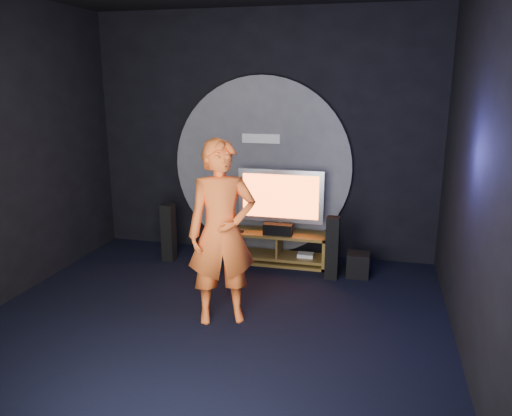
{
  "coord_description": "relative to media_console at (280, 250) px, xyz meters",
  "views": [
    {
      "loc": [
        1.64,
        -4.54,
        2.54
      ],
      "look_at": [
        0.26,
        1.05,
        1.05
      ],
      "focal_mm": 35.0,
      "sensor_mm": 36.0,
      "label": 1
    }
  ],
  "objects": [
    {
      "name": "right_wall",
      "position": [
        2.14,
        -2.05,
        1.55
      ],
      "size": [
        0.04,
        5.0,
        3.5
      ],
      "primitive_type": "cube",
      "color": "black",
      "rests_on": "ground"
    },
    {
      "name": "media_console",
      "position": [
        0.0,
        0.0,
        0.0
      ],
      "size": [
        1.34,
        0.45,
        0.45
      ],
      "color": "brown",
      "rests_on": "ground"
    },
    {
      "name": "back_wall",
      "position": [
        -0.36,
        0.45,
        1.55
      ],
      "size": [
        5.0,
        0.04,
        3.5
      ],
      "primitive_type": "cube",
      "color": "black",
      "rests_on": "ground"
    },
    {
      "name": "center_speaker",
      "position": [
        -0.01,
        -0.1,
        0.33
      ],
      "size": [
        0.4,
        0.15,
        0.15
      ],
      "primitive_type": "cube",
      "color": "black",
      "rests_on": "media_console"
    },
    {
      "name": "subwoofer",
      "position": [
        1.11,
        -0.24,
        -0.04
      ],
      "size": [
        0.29,
        0.29,
        0.32
      ],
      "primitive_type": "cube",
      "color": "black",
      "rests_on": "ground"
    },
    {
      "name": "floor",
      "position": [
        -0.36,
        -2.05,
        -0.2
      ],
      "size": [
        5.0,
        5.0,
        0.0
      ],
      "primitive_type": "plane",
      "color": "black",
      "rests_on": "ground"
    },
    {
      "name": "remote",
      "position": [
        -0.59,
        -0.12,
        0.27
      ],
      "size": [
        0.18,
        0.05,
        0.02
      ],
      "primitive_type": "cube",
      "color": "black",
      "rests_on": "media_console"
    },
    {
      "name": "tower_speaker_left",
      "position": [
        -1.57,
        -0.27,
        0.22
      ],
      "size": [
        0.17,
        0.18,
        0.83
      ],
      "primitive_type": "cube",
      "color": "black",
      "rests_on": "ground"
    },
    {
      "name": "front_wall",
      "position": [
        -0.36,
        -4.55,
        1.55
      ],
      "size": [
        5.0,
        0.04,
        3.5
      ],
      "primitive_type": "cube",
      "color": "black",
      "rests_on": "ground"
    },
    {
      "name": "tower_speaker_right",
      "position": [
        0.77,
        -0.39,
        0.22
      ],
      "size": [
        0.17,
        0.18,
        0.83
      ],
      "primitive_type": "cube",
      "color": "black",
      "rests_on": "ground"
    },
    {
      "name": "player",
      "position": [
        -0.26,
        -1.84,
        0.79
      ],
      "size": [
        0.85,
        0.72,
        1.97
      ],
      "primitive_type": "imported",
      "rotation": [
        0.0,
        0.0,
        0.41
      ],
      "color": "orange",
      "rests_on": "ground"
    },
    {
      "name": "tv",
      "position": [
        -0.01,
        0.07,
        0.74
      ],
      "size": [
        1.2,
        0.22,
        0.88
      ],
      "color": "#AFAEB6",
      "rests_on": "media_console"
    },
    {
      "name": "wall_disc_panel",
      "position": [
        -0.36,
        0.39,
        1.11
      ],
      "size": [
        2.6,
        0.11,
        2.6
      ],
      "color": "#515156",
      "rests_on": "ground"
    }
  ]
}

